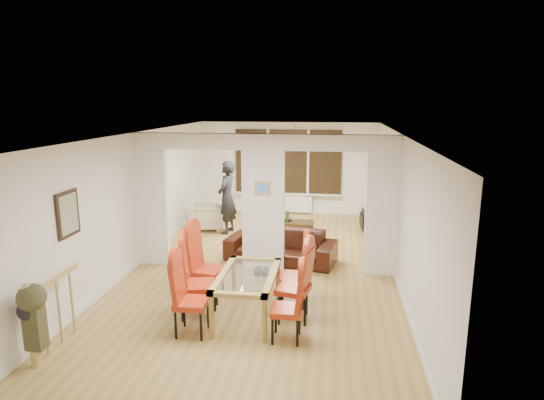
% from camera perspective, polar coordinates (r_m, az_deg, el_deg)
% --- Properties ---
extents(floor, '(5.00, 9.00, 0.01)m').
position_cam_1_polar(floor, '(8.97, -1.06, -8.49)').
color(floor, '#9F8340').
rests_on(floor, ground).
extents(room_walls, '(5.00, 9.00, 2.60)m').
position_cam_1_polar(room_walls, '(8.59, -1.10, -0.37)').
color(room_walls, silver).
rests_on(room_walls, floor).
extents(divider_wall, '(5.00, 0.18, 2.60)m').
position_cam_1_polar(divider_wall, '(8.59, -1.10, -0.37)').
color(divider_wall, white).
rests_on(divider_wall, floor).
extents(bay_window_blinds, '(3.00, 0.08, 1.80)m').
position_cam_1_polar(bay_window_blinds, '(12.89, 2.02, 4.84)').
color(bay_window_blinds, black).
rests_on(bay_window_blinds, room_walls).
extents(radiator, '(1.40, 0.08, 0.50)m').
position_cam_1_polar(radiator, '(13.07, 1.96, -0.41)').
color(radiator, white).
rests_on(radiator, floor).
extents(pendant_light, '(0.36, 0.36, 0.36)m').
position_cam_1_polar(pendant_light, '(11.66, 2.93, 7.24)').
color(pendant_light, orange).
rests_on(pendant_light, room_walls).
extents(stair_newel, '(0.40, 1.20, 1.10)m').
position_cam_1_polar(stair_newel, '(6.75, -25.45, -12.00)').
color(stair_newel, tan).
rests_on(stair_newel, floor).
extents(wall_poster, '(0.04, 0.52, 0.67)m').
position_cam_1_polar(wall_poster, '(7.17, -24.24, -1.60)').
color(wall_poster, gray).
rests_on(wall_poster, room_walls).
extents(pillar_photo, '(0.30, 0.03, 0.25)m').
position_cam_1_polar(pillar_photo, '(8.43, -1.21, 1.47)').
color(pillar_photo, '#4C8CD8').
rests_on(pillar_photo, divider_wall).
extents(dining_table, '(0.84, 1.48, 0.70)m').
position_cam_1_polar(dining_table, '(6.94, -3.08, -11.90)').
color(dining_table, olive).
rests_on(dining_table, floor).
extents(dining_chair_la, '(0.44, 0.44, 1.09)m').
position_cam_1_polar(dining_chair_la, '(6.50, -10.08, -11.91)').
color(dining_chair_la, '#A32A10').
rests_on(dining_chair_la, floor).
extents(dining_chair_lb, '(0.57, 0.57, 1.18)m').
position_cam_1_polar(dining_chair_lb, '(6.95, -9.28, -9.85)').
color(dining_chair_lb, '#A32A10').
rests_on(dining_chair_lb, floor).
extents(dining_chair_lc, '(0.55, 0.55, 1.18)m').
position_cam_1_polar(dining_chair_lc, '(7.50, -8.12, -8.09)').
color(dining_chair_lc, '#A32A10').
rests_on(dining_chair_lc, floor).
extents(dining_chair_ra, '(0.42, 0.42, 1.03)m').
position_cam_1_polar(dining_chair_ra, '(6.27, 1.81, -12.96)').
color(dining_chair_ra, '#A32A10').
rests_on(dining_chair_ra, floor).
extents(dining_chair_rb, '(0.55, 0.55, 1.15)m').
position_cam_1_polar(dining_chair_rb, '(6.78, 2.69, -10.38)').
color(dining_chair_rb, '#A32A10').
rests_on(dining_chair_rb, floor).
extents(dining_chair_rc, '(0.49, 0.49, 1.09)m').
position_cam_1_polar(dining_chair_rc, '(7.28, 2.60, -9.02)').
color(dining_chair_rc, '#A32A10').
rests_on(dining_chair_rc, floor).
extents(sofa, '(2.32, 1.28, 0.64)m').
position_cam_1_polar(sofa, '(9.24, 1.10, -5.74)').
color(sofa, black).
rests_on(sofa, floor).
extents(armchair, '(0.84, 0.86, 0.67)m').
position_cam_1_polar(armchair, '(11.57, -8.18, -2.04)').
color(armchair, beige).
rests_on(armchair, floor).
extents(person, '(0.71, 0.52, 1.78)m').
position_cam_1_polar(person, '(11.09, -5.67, 0.34)').
color(person, black).
rests_on(person, floor).
extents(television, '(0.91, 0.20, 0.52)m').
position_cam_1_polar(television, '(11.47, 11.09, -2.68)').
color(television, black).
rests_on(television, floor).
extents(coffee_table, '(1.13, 0.79, 0.24)m').
position_cam_1_polar(coffee_table, '(11.39, 2.66, -3.29)').
color(coffee_table, black).
rests_on(coffee_table, floor).
extents(bottle, '(0.08, 0.08, 0.31)m').
position_cam_1_polar(bottle, '(11.24, 1.95, -2.06)').
color(bottle, '#143F19').
rests_on(bottle, coffee_table).
extents(bowl, '(0.23, 0.23, 0.06)m').
position_cam_1_polar(bowl, '(11.43, 1.94, -2.46)').
color(bowl, black).
rests_on(bowl, coffee_table).
extents(shoes, '(0.25, 0.27, 0.11)m').
position_cam_1_polar(shoes, '(8.63, -1.32, -8.99)').
color(shoes, black).
rests_on(shoes, floor).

